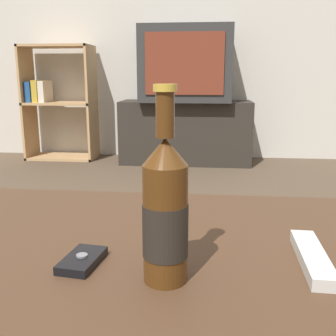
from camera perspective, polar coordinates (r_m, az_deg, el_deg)
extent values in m
cube|color=beige|center=(3.61, 4.71, 22.45)|extent=(8.00, 0.05, 2.60)
cube|color=#422B1C|center=(0.63, -2.50, -17.00)|extent=(1.22, 0.86, 0.04)
cube|color=#28231E|center=(3.33, 2.58, 5.24)|extent=(1.08, 0.40, 0.52)
cube|color=#2D2D2D|center=(3.29, 2.68, 14.75)|extent=(0.72, 0.55, 0.58)
cube|color=maroon|center=(3.01, 2.39, 14.89)|extent=(0.59, 0.01, 0.45)
cube|color=tan|center=(3.70, -19.62, 8.88)|extent=(0.02, 0.30, 0.97)
cube|color=tan|center=(3.50, -10.94, 9.18)|extent=(0.02, 0.30, 0.97)
cube|color=tan|center=(3.65, -14.95, 1.58)|extent=(0.60, 0.30, 0.02)
cube|color=tan|center=(3.59, -15.40, 9.05)|extent=(0.60, 0.30, 0.02)
cube|color=tan|center=(3.59, -15.89, 16.65)|extent=(0.60, 0.30, 0.02)
cube|color=navy|center=(3.68, -19.09, 10.40)|extent=(0.05, 0.21, 0.17)
cube|color=#B7932D|center=(3.65, -18.21, 10.56)|extent=(0.05, 0.21, 0.19)
cube|color=beige|center=(3.63, -17.36, 10.56)|extent=(0.05, 0.21, 0.18)
cylinder|color=#47280F|center=(0.57, -0.39, -8.17)|extent=(0.06, 0.06, 0.18)
cylinder|color=black|center=(0.57, -0.39, -8.98)|extent=(0.07, 0.07, 0.08)
cone|color=#47280F|center=(0.54, -0.41, 2.42)|extent=(0.06, 0.06, 0.04)
cylinder|color=#47280F|center=(0.53, -0.42, 7.72)|extent=(0.03, 0.03, 0.06)
cylinder|color=#B79333|center=(0.53, -0.43, 11.57)|extent=(0.03, 0.03, 0.01)
cube|color=black|center=(0.66, -12.35, -12.96)|extent=(0.06, 0.10, 0.01)
cylinder|color=slate|center=(0.66, -12.38, -12.29)|extent=(0.02, 0.02, 0.00)
cube|color=beige|center=(0.69, 20.21, -12.10)|extent=(0.05, 0.18, 0.02)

